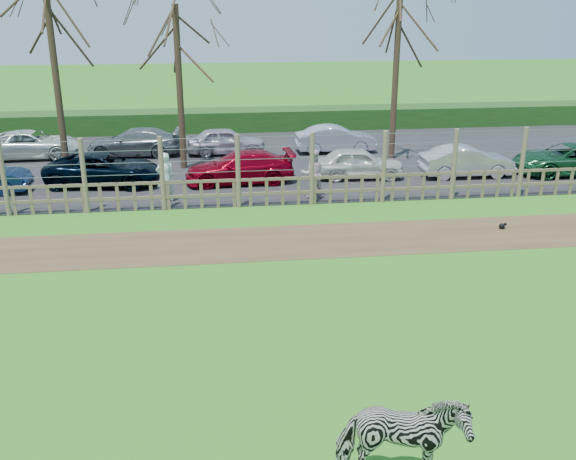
{
  "coord_description": "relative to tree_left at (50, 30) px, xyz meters",
  "views": [
    {
      "loc": [
        -0.9,
        -12.82,
        6.7
      ],
      "look_at": [
        1.0,
        2.5,
        1.1
      ],
      "focal_mm": 40.0,
      "sensor_mm": 36.0,
      "label": 1
    }
  ],
  "objects": [
    {
      "name": "ground",
      "position": [
        6.5,
        -12.5,
        -5.62
      ],
      "size": [
        120.0,
        120.0,
        0.0
      ],
      "primitive_type": "plane",
      "color": "#58A739",
      "rests_on": "ground"
    },
    {
      "name": "dirt_strip",
      "position": [
        6.5,
        -8.0,
        -5.61
      ],
      "size": [
        34.0,
        2.8,
        0.01
      ],
      "primitive_type": "cube",
      "color": "brown",
      "rests_on": "ground"
    },
    {
      "name": "asphalt",
      "position": [
        6.5,
        2.0,
        -5.6
      ],
      "size": [
        44.0,
        13.0,
        0.04
      ],
      "primitive_type": "cube",
      "color": "#232326",
      "rests_on": "ground"
    },
    {
      "name": "hedge",
      "position": [
        6.5,
        9.0,
        -5.07
      ],
      "size": [
        46.0,
        2.0,
        1.1
      ],
      "primitive_type": "cube",
      "color": "#1E4716",
      "rests_on": "ground"
    },
    {
      "name": "fence",
      "position": [
        6.5,
        -4.5,
        -4.81
      ],
      "size": [
        30.16,
        0.16,
        2.5
      ],
      "color": "brown",
      "rests_on": "ground"
    },
    {
      "name": "tree_left",
      "position": [
        0.0,
        0.0,
        0.0
      ],
      "size": [
        4.8,
        4.8,
        7.88
      ],
      "color": "#3D2B1E",
      "rests_on": "ground"
    },
    {
      "name": "tree_mid",
      "position": [
        4.5,
        1.0,
        -0.75
      ],
      "size": [
        4.8,
        4.8,
        6.83
      ],
      "color": "#3D2B1E",
      "rests_on": "ground"
    },
    {
      "name": "tree_right",
      "position": [
        13.5,
        1.5,
        -0.37
      ],
      "size": [
        4.8,
        4.8,
        7.35
      ],
      "color": "#3D2B1E",
      "rests_on": "ground"
    },
    {
      "name": "zebra",
      "position": [
        8.12,
        -18.06,
        -4.84
      ],
      "size": [
        1.93,
        1.08,
        1.55
      ],
      "primitive_type": "imported",
      "rotation": [
        0.0,
        0.0,
        1.43
      ],
      "color": "gray",
      "rests_on": "ground"
    },
    {
      "name": "visitor_a",
      "position": [
        4.04,
        -3.66,
        -4.71
      ],
      "size": [
        0.72,
        0.58,
        1.72
      ],
      "primitive_type": "imported",
      "rotation": [
        0.0,
        0.0,
        3.45
      ],
      "color": "silver",
      "rests_on": "asphalt"
    },
    {
      "name": "visitor_b",
      "position": [
        9.14,
        -3.81,
        -4.71
      ],
      "size": [
        0.85,
        0.67,
        1.72
      ],
      "primitive_type": "imported",
      "rotation": [
        0.0,
        0.0,
        3.16
      ],
      "color": "silver",
      "rests_on": "asphalt"
    },
    {
      "name": "crow",
      "position": [
        14.43,
        -7.7,
        -5.52
      ],
      "size": [
        0.25,
        0.18,
        0.2
      ],
      "color": "black",
      "rests_on": "ground"
    },
    {
      "name": "car_2",
      "position": [
        1.63,
        -1.24,
        -4.98
      ],
      "size": [
        4.54,
        2.52,
        1.2
      ],
      "primitive_type": "imported",
      "rotation": [
        0.0,
        0.0,
        1.44
      ],
      "color": "black",
      "rests_on": "asphalt"
    },
    {
      "name": "car_3",
      "position": [
        6.69,
        -1.57,
        -4.98
      ],
      "size": [
        4.23,
        1.93,
        1.2
      ],
      "primitive_type": "imported",
      "rotation": [
        0.0,
        0.0,
        4.77
      ],
      "color": "maroon",
      "rests_on": "asphalt"
    },
    {
      "name": "car_4",
      "position": [
        11.34,
        -1.44,
        -4.98
      ],
      "size": [
        3.6,
        1.64,
        1.2
      ],
      "primitive_type": "imported",
      "rotation": [
        0.0,
        0.0,
        1.51
      ],
      "color": "white",
      "rests_on": "asphalt"
    },
    {
      "name": "car_5",
      "position": [
        15.63,
        -1.73,
        -4.98
      ],
      "size": [
        3.65,
        1.3,
        1.2
      ],
      "primitive_type": "imported",
      "rotation": [
        0.0,
        0.0,
        1.56
      ],
      "color": "#BDB2BD",
      "rests_on": "asphalt"
    },
    {
      "name": "car_6",
      "position": [
        19.8,
        -1.84,
        -4.98
      ],
      "size": [
        4.37,
        2.1,
        1.2
      ],
      "primitive_type": "imported",
      "rotation": [
        0.0,
        0.0,
        4.69
      ],
      "color": "#165029",
      "rests_on": "asphalt"
    },
    {
      "name": "car_8",
      "position": [
        -2.19,
        3.64,
        -4.98
      ],
      "size": [
        4.38,
        2.12,
        1.2
      ],
      "primitive_type": "imported",
      "rotation": [
        0.0,
        0.0,
        1.6
      ],
      "color": "silver",
      "rests_on": "asphalt"
    },
    {
      "name": "car_9",
      "position": [
        2.26,
        3.55,
        -4.98
      ],
      "size": [
        4.27,
        2.04,
        1.2
      ],
      "primitive_type": "imported",
      "rotation": [
        0.0,
        0.0,
        4.62
      ],
      "color": "slate",
      "rests_on": "asphalt"
    },
    {
      "name": "car_10",
      "position": [
        6.32,
        3.34,
        -4.98
      ],
      "size": [
        3.59,
        1.6,
        1.2
      ],
      "primitive_type": "imported",
      "rotation": [
        0.0,
        0.0,
        1.62
      ],
      "color": "#BDADBD",
      "rests_on": "asphalt"
    },
    {
      "name": "car_11",
      "position": [
        11.32,
        3.11,
        -4.98
      ],
      "size": [
        3.65,
        1.3,
        1.2
      ],
      "primitive_type": "imported",
      "rotation": [
        0.0,
        0.0,
        1.58
      ],
      "color": "#B8B1CB",
      "rests_on": "asphalt"
    }
  ]
}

